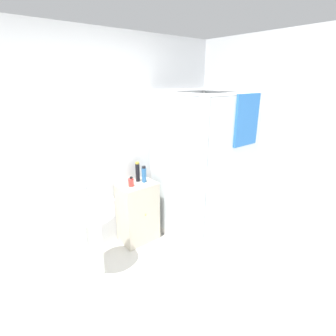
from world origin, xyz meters
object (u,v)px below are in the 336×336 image
(sink, at_px, (93,221))
(soap_dispenser, at_px, (131,182))
(shampoo_bottle_blue, at_px, (144,174))
(shampoo_bottle_tall_black, at_px, (138,172))

(sink, xyz_separation_m, soap_dispenser, (0.60, 0.23, 0.19))
(sink, distance_m, shampoo_bottle_blue, 0.87)
(shampoo_bottle_blue, bearing_deg, sink, -163.23)
(sink, distance_m, soap_dispenser, 0.67)
(shampoo_bottle_tall_black, relative_size, shampoo_bottle_blue, 1.22)
(sink, relative_size, shampoo_bottle_blue, 4.79)
(soap_dispenser, relative_size, shampoo_bottle_blue, 0.60)
(sink, height_order, shampoo_bottle_blue, shampoo_bottle_blue)
(soap_dispenser, xyz_separation_m, shampoo_bottle_tall_black, (0.15, 0.08, 0.07))
(sink, relative_size, soap_dispenser, 7.91)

